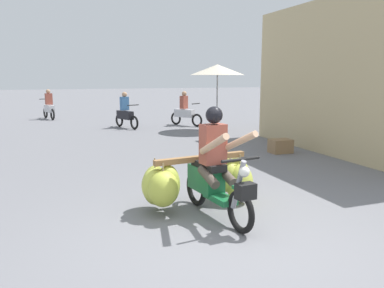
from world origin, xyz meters
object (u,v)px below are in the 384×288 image
object	(u,v)px
motorbike_main_loaded	(204,179)
produce_crate	(281,146)
motorbike_distant_ahead_left	(125,113)
motorbike_distant_ahead_right	(185,112)
motorbike_distant_far_ahead	(49,107)
market_umbrella_near_shop	(217,70)

from	to	relation	value
motorbike_main_loaded	produce_crate	distance (m)	4.84
motorbike_distant_ahead_left	motorbike_distant_ahead_right	world-z (taller)	same
motorbike_main_loaded	motorbike_distant_far_ahead	world-z (taller)	motorbike_main_loaded
market_umbrella_near_shop	produce_crate	size ratio (longest dim) A/B	4.31
motorbike_main_loaded	motorbike_distant_ahead_right	distance (m)	10.04
motorbike_main_loaded	motorbike_distant_ahead_left	world-z (taller)	motorbike_main_loaded
motorbike_distant_far_ahead	market_umbrella_near_shop	xyz separation A→B (m)	(5.83, -6.30, 1.65)
motorbike_distant_ahead_right	motorbike_main_loaded	bearing A→B (deg)	-107.25
motorbike_main_loaded	market_umbrella_near_shop	bearing A→B (deg)	65.08
motorbike_distant_far_ahead	motorbike_main_loaded	bearing A→B (deg)	-80.88
motorbike_main_loaded	motorbike_distant_ahead_left	distance (m)	9.72
motorbike_distant_ahead_right	motorbike_distant_far_ahead	xyz separation A→B (m)	(-5.23, 4.43, 0.00)
market_umbrella_near_shop	produce_crate	world-z (taller)	market_umbrella_near_shop
motorbike_main_loaded	market_umbrella_near_shop	distance (m)	8.68
motorbike_distant_far_ahead	produce_crate	xyz separation A→B (m)	(5.75, -10.68, -0.39)
motorbike_distant_ahead_right	produce_crate	size ratio (longest dim) A/B	2.52
motorbike_distant_ahead_left	produce_crate	size ratio (longest dim) A/B	2.75
motorbike_main_loaded	motorbike_distant_far_ahead	distance (m)	14.19
motorbike_distant_far_ahead	motorbike_distant_ahead_right	bearing A→B (deg)	-40.26
motorbike_distant_far_ahead	market_umbrella_near_shop	bearing A→B (deg)	-47.20
motorbike_distant_ahead_left	motorbike_distant_ahead_right	size ratio (longest dim) A/B	1.09
motorbike_distant_ahead_left	motorbike_distant_ahead_right	xyz separation A→B (m)	(2.41, -0.12, 0.00)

